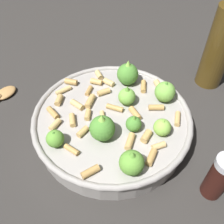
{
  "coord_description": "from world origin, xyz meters",
  "views": [
    {
      "loc": [
        0.3,
        0.1,
        0.4
      ],
      "look_at": [
        0.0,
        0.0,
        0.06
      ],
      "focal_mm": 39.25,
      "sensor_mm": 36.0,
      "label": 1
    }
  ],
  "objects": [
    {
      "name": "pepper_shaker",
      "position": [
        0.07,
        0.2,
        0.05
      ],
      "size": [
        0.04,
        0.04,
        0.09
      ],
      "color": "#33140F",
      "rests_on": "ground"
    },
    {
      "name": "olive_oil_bottle",
      "position": [
        -0.22,
        0.17,
        0.1
      ],
      "size": [
        0.06,
        0.06,
        0.24
      ],
      "color": "#4C3814",
      "rests_on": "ground"
    },
    {
      "name": "ground_plane",
      "position": [
        0.0,
        0.0,
        0.0
      ],
      "size": [
        2.4,
        2.4,
        0.0
      ],
      "primitive_type": "plane",
      "color": "#2D2B28"
    },
    {
      "name": "cooking_pan",
      "position": [
        -0.0,
        0.0,
        0.03
      ],
      "size": [
        0.31,
        0.31,
        0.1
      ],
      "color": "#9E9993",
      "rests_on": "ground"
    }
  ]
}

